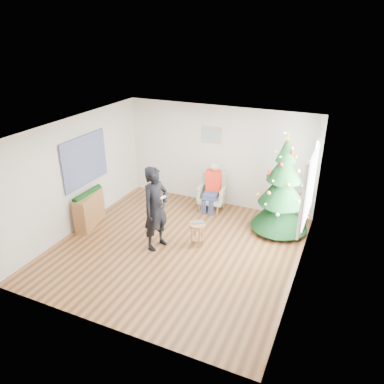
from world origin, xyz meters
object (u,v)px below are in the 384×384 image
at_px(christmas_tree, 282,189).
at_px(standing_man, 156,209).
at_px(armchair, 212,197).
at_px(console, 89,210).
at_px(stool, 197,234).

xyz_separation_m(christmas_tree, standing_man, (-2.25, -1.73, -0.14)).
distance_m(armchair, standing_man, 2.27).
xyz_separation_m(armchair, console, (-2.35, -1.97, 0.06)).
distance_m(armchair, console, 3.07).
xyz_separation_m(standing_man, console, (-1.92, 0.18, -0.52)).
relative_size(christmas_tree, stool, 4.39).
bearing_deg(console, christmas_tree, 8.91).
bearing_deg(christmas_tree, armchair, 166.95).
relative_size(stool, console, 0.53).
height_order(armchair, console, armchair).
height_order(stool, armchair, armchair).
distance_m(christmas_tree, armchair, 2.00).
bearing_deg(standing_man, armchair, 3.23).
distance_m(standing_man, console, 1.99).
bearing_deg(christmas_tree, stool, -137.78).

